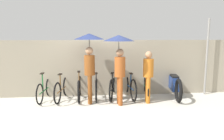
% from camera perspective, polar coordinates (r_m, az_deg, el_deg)
% --- Properties ---
extents(ground_plane, '(30.00, 30.00, 0.00)m').
position_cam_1_polar(ground_plane, '(6.15, -3.73, -10.82)').
color(ground_plane, beige).
extents(back_wall, '(12.34, 0.12, 1.92)m').
position_cam_1_polar(back_wall, '(7.58, -4.22, 0.51)').
color(back_wall, gray).
rests_on(back_wall, ground).
extents(parked_bicycle_0, '(0.44, 1.60, 1.01)m').
position_cam_1_polar(parked_bicycle_0, '(7.45, -17.16, -4.84)').
color(parked_bicycle_0, black).
rests_on(parked_bicycle_0, ground).
extents(parked_bicycle_1, '(0.46, 1.64, 1.02)m').
position_cam_1_polar(parked_bicycle_1, '(7.34, -12.88, -4.77)').
color(parked_bicycle_1, black).
rests_on(parked_bicycle_1, ground).
extents(parked_bicycle_2, '(0.44, 1.68, 1.10)m').
position_cam_1_polar(parked_bicycle_2, '(7.29, -8.51, -4.59)').
color(parked_bicycle_2, black).
rests_on(parked_bicycle_2, ground).
extents(parked_bicycle_3, '(0.44, 1.74, 1.08)m').
position_cam_1_polar(parked_bicycle_3, '(7.38, -4.10, -4.37)').
color(parked_bicycle_3, black).
rests_on(parked_bicycle_3, ground).
extents(parked_bicycle_4, '(0.55, 1.72, 0.97)m').
position_cam_1_polar(parked_bicycle_4, '(7.41, 0.26, -4.32)').
color(parked_bicycle_4, black).
rests_on(parked_bicycle_4, ground).
extents(parked_bicycle_5, '(0.44, 1.75, 1.06)m').
position_cam_1_polar(parked_bicycle_5, '(7.47, 4.54, -4.18)').
color(parked_bicycle_5, black).
rests_on(parked_bicycle_5, ground).
extents(parked_bicycle_6, '(0.44, 1.72, 1.10)m').
position_cam_1_polar(parked_bicycle_6, '(7.60, 8.70, -4.04)').
color(parked_bicycle_6, black).
rests_on(parked_bicycle_6, ground).
extents(pedestrian_leading, '(0.94, 0.94, 2.14)m').
position_cam_1_polar(pedestrian_leading, '(6.69, -5.93, 5.23)').
color(pedestrian_leading, brown).
rests_on(pedestrian_leading, ground).
extents(pedestrian_center, '(0.95, 0.95, 2.10)m').
position_cam_1_polar(pedestrian_center, '(6.51, 1.91, 4.93)').
color(pedestrian_center, '#9E4C1E').
rests_on(pedestrian_center, ground).
extents(pedestrian_trailing, '(0.32, 0.32, 1.61)m').
position_cam_1_polar(pedestrian_trailing, '(6.82, 9.44, -0.78)').
color(pedestrian_trailing, '#C66B1E').
rests_on(pedestrian_trailing, ground).
extents(motorcycle, '(0.64, 2.14, 0.94)m').
position_cam_1_polar(motorcycle, '(7.81, 15.89, -3.59)').
color(motorcycle, black).
rests_on(motorcycle, ground).
extents(awning_pole, '(0.07, 0.07, 2.66)m').
position_cam_1_polar(awning_pole, '(8.32, 23.51, 3.11)').
color(awning_pole, gray).
rests_on(awning_pole, ground).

